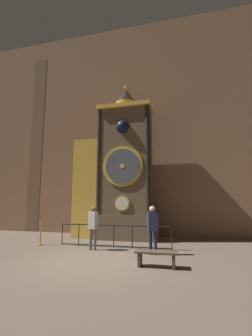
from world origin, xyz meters
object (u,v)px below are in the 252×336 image
object	(u,v)px
clock_tower	(118,172)
visitor_near	(93,224)
visitor_bench	(156,256)
stanchion_post	(40,238)
visitor_far	(153,225)

from	to	relation	value
clock_tower	visitor_near	xyz separation A→B (m)	(-0.17, -2.88, -2.40)
clock_tower	visitor_bench	size ratio (longest dim) A/B	6.84
visitor_near	stanchion_post	size ratio (longest dim) A/B	1.76
visitor_far	stanchion_post	xyz separation A→B (m)	(-4.96, 0.60, -0.73)
visitor_far	stanchion_post	size ratio (longest dim) A/B	1.81
visitor_far	stanchion_post	distance (m)	5.05
clock_tower	visitor_near	size ratio (longest dim) A/B	4.98
visitor_bench	clock_tower	bearing A→B (deg)	118.41
visitor_near	stanchion_post	xyz separation A→B (m)	(-2.59, 0.38, -0.69)
clock_tower	visitor_far	xyz separation A→B (m)	(2.21, -3.09, -2.37)
visitor_far	stanchion_post	world-z (taller)	visitor_far
visitor_far	visitor_bench	xyz separation A→B (m)	(0.29, -1.52, -0.72)
clock_tower	visitor_far	bearing A→B (deg)	-54.49
stanchion_post	visitor_near	bearing A→B (deg)	-8.40
visitor_far	stanchion_post	bearing A→B (deg)	156.04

